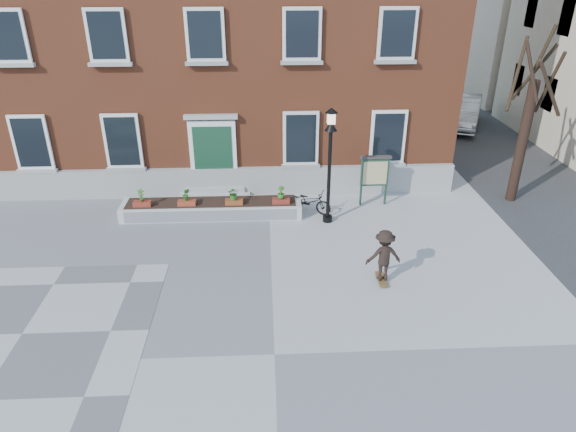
{
  "coord_description": "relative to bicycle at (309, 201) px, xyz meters",
  "views": [
    {
      "loc": [
        -0.13,
        -8.98,
        7.97
      ],
      "look_at": [
        0.5,
        4.0,
        1.5
      ],
      "focal_mm": 32.0,
      "sensor_mm": 36.0,
      "label": 1
    }
  ],
  "objects": [
    {
      "name": "ground",
      "position": [
        -1.41,
        -7.28,
        -0.42
      ],
      "size": [
        100.0,
        100.0,
        0.0
      ],
      "primitive_type": "plane",
      "color": "#9E9EA0",
      "rests_on": "ground"
    },
    {
      "name": "checker_patch",
      "position": [
        -7.41,
        -6.28,
        -0.42
      ],
      "size": [
        6.0,
        6.0,
        0.01
      ],
      "primitive_type": "cube",
      "color": "#5A5A5D",
      "rests_on": "ground"
    },
    {
      "name": "bicycle",
      "position": [
        0.0,
        0.0,
        0.0
      ],
      "size": [
        1.68,
        1.2,
        0.84
      ],
      "primitive_type": "imported",
      "rotation": [
        0.0,
        0.0,
        1.12
      ],
      "color": "black",
      "rests_on": "ground"
    },
    {
      "name": "parked_car",
      "position": [
        9.0,
        10.12,
        0.4
      ],
      "size": [
        3.62,
        5.27,
        1.64
      ],
      "primitive_type": "imported",
      "rotation": [
        0.0,
        0.0,
        -0.42
      ],
      "color": "#BABCBF",
      "rests_on": "ground"
    },
    {
      "name": "brick_building",
      "position": [
        -3.41,
        6.7,
        5.88
      ],
      "size": [
        18.4,
        10.85,
        12.6
      ],
      "color": "brown",
      "rests_on": "ground"
    },
    {
      "name": "planter_assembly",
      "position": [
        -3.4,
        -0.1,
        -0.11
      ],
      "size": [
        6.2,
        1.12,
        1.15
      ],
      "color": "silver",
      "rests_on": "ground"
    },
    {
      "name": "bare_tree",
      "position": [
        7.6,
        0.73,
        2.37
      ],
      "size": [
        1.83,
        1.83,
        6.16
      ],
      "color": "black",
      "rests_on": "ground"
    },
    {
      "name": "lamp_post",
      "position": [
        0.56,
        -0.73,
        2.12
      ],
      "size": [
        0.4,
        0.4,
        3.93
      ],
      "color": "black",
      "rests_on": "ground"
    },
    {
      "name": "notice_board",
      "position": [
        2.36,
        0.54,
        0.84
      ],
      "size": [
        1.1,
        0.16,
        1.87
      ],
      "color": "#172F23",
      "rests_on": "ground"
    },
    {
      "name": "skateboarder",
      "position": [
        1.64,
        -4.45,
        0.4
      ],
      "size": [
        1.01,
        0.78,
        1.57
      ],
      "color": "brown",
      "rests_on": "ground"
    }
  ]
}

